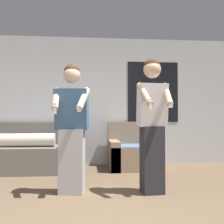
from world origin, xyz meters
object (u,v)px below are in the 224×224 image
at_px(couch, 29,153).
at_px(person_left, 72,127).
at_px(armchair, 130,153).
at_px(person_right, 152,122).

bearing_deg(couch, person_left, -60.72).
height_order(couch, person_left, person_left).
bearing_deg(person_left, couch, 119.28).
height_order(couch, armchair, armchair).
relative_size(couch, armchair, 1.97).
xyz_separation_m(couch, person_right, (1.94, -1.67, 0.61)).
bearing_deg(person_right, armchair, 90.41).
height_order(person_left, person_right, person_right).
height_order(armchair, person_left, person_left).
xyz_separation_m(armchair, person_left, (-1.04, -1.64, 0.56)).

